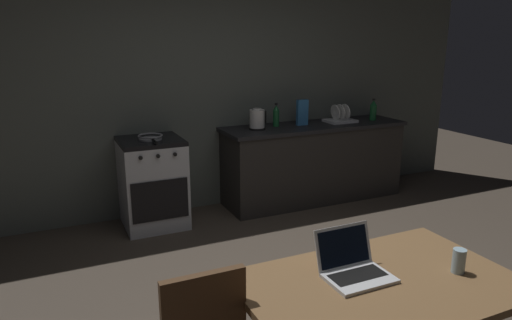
% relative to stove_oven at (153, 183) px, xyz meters
% --- Properties ---
extents(ground_plane, '(12.00, 12.00, 0.00)m').
position_rel_stove_oven_xyz_m(ground_plane, '(0.61, -2.07, -0.45)').
color(ground_plane, '#473D33').
extents(back_wall, '(6.40, 0.10, 2.59)m').
position_rel_stove_oven_xyz_m(back_wall, '(0.91, 0.35, 0.85)').
color(back_wall, '#545B54').
rests_on(back_wall, ground_plane).
extents(kitchen_counter, '(2.16, 0.64, 0.90)m').
position_rel_stove_oven_xyz_m(kitchen_counter, '(1.88, 0.00, 0.00)').
color(kitchen_counter, '#282623').
rests_on(kitchen_counter, ground_plane).
extents(stove_oven, '(0.60, 0.62, 0.90)m').
position_rel_stove_oven_xyz_m(stove_oven, '(0.00, 0.00, 0.00)').
color(stove_oven, '#B7BABF').
rests_on(stove_oven, ground_plane).
extents(dining_table, '(1.34, 0.84, 0.72)m').
position_rel_stove_oven_xyz_m(dining_table, '(0.48, -2.88, 0.20)').
color(dining_table, brown).
rests_on(dining_table, ground_plane).
extents(laptop, '(0.32, 0.29, 0.22)m').
position_rel_stove_oven_xyz_m(laptop, '(0.39, -2.78, 0.31)').
color(laptop, silver).
rests_on(laptop, dining_table).
extents(electric_kettle, '(0.19, 0.17, 0.23)m').
position_rel_stove_oven_xyz_m(electric_kettle, '(1.15, 0.00, 0.56)').
color(electric_kettle, black).
rests_on(electric_kettle, kitchen_counter).
extents(bottle, '(0.08, 0.08, 0.26)m').
position_rel_stove_oven_xyz_m(bottle, '(2.66, -0.05, 0.57)').
color(bottle, '#19592D').
rests_on(bottle, kitchen_counter).
extents(frying_pan, '(0.24, 0.41, 0.05)m').
position_rel_stove_oven_xyz_m(frying_pan, '(0.00, -0.03, 0.47)').
color(frying_pan, gray).
rests_on(frying_pan, stove_oven).
extents(drinking_glass, '(0.07, 0.07, 0.12)m').
position_rel_stove_oven_xyz_m(drinking_glass, '(0.89, -2.97, 0.33)').
color(drinking_glass, '#99B7C6').
rests_on(drinking_glass, dining_table).
extents(cereal_box, '(0.13, 0.05, 0.29)m').
position_rel_stove_oven_xyz_m(cereal_box, '(1.72, 0.02, 0.59)').
color(cereal_box, '#3372B2').
rests_on(cereal_box, kitchen_counter).
extents(dish_rack, '(0.34, 0.26, 0.21)m').
position_rel_stove_oven_xyz_m(dish_rack, '(2.22, 0.00, 0.50)').
color(dish_rack, silver).
rests_on(dish_rack, kitchen_counter).
extents(bottle_b, '(0.07, 0.07, 0.26)m').
position_rel_stove_oven_xyz_m(bottle_b, '(1.42, 0.08, 0.57)').
color(bottle_b, '#19592D').
rests_on(bottle_b, kitchen_counter).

